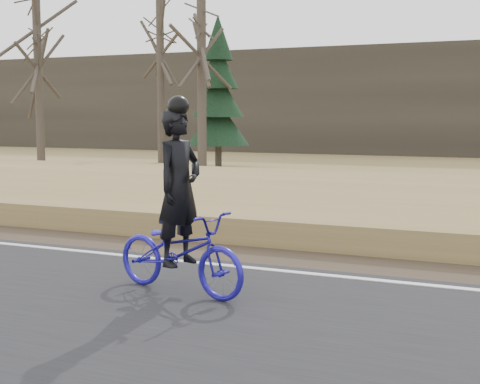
% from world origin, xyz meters
% --- Properties ---
extents(edge_line, '(120.00, 0.12, 0.01)m').
position_xyz_m(edge_line, '(0.00, 0.20, 0.07)').
color(edge_line, silver).
rests_on(edge_line, road).
extents(shoulder, '(120.00, 1.60, 0.04)m').
position_xyz_m(shoulder, '(0.00, 1.20, 0.02)').
color(shoulder, '#473A2B').
rests_on(shoulder, ground).
extents(embankment, '(120.00, 5.00, 0.44)m').
position_xyz_m(embankment, '(0.00, 4.20, 0.22)').
color(embankment, '#987E4D').
rests_on(embankment, ground).
extents(ballast, '(120.00, 3.00, 0.45)m').
position_xyz_m(ballast, '(0.00, 8.00, 0.23)').
color(ballast, slate).
rests_on(ballast, ground).
extents(railroad, '(120.00, 2.40, 0.29)m').
position_xyz_m(railroad, '(0.00, 8.00, 0.53)').
color(railroad, black).
rests_on(railroad, ballast).
extents(treeline_backdrop, '(120.00, 4.00, 6.00)m').
position_xyz_m(treeline_backdrop, '(0.00, 30.00, 3.00)').
color(treeline_backdrop, '#383328').
rests_on(treeline_backdrop, ground).
extents(cyclist, '(2.02, 1.07, 2.39)m').
position_xyz_m(cyclist, '(4.14, -1.34, 0.82)').
color(cyclist, '#1E169B').
rests_on(cyclist, road).
extents(bare_tree_far_left, '(0.36, 0.36, 7.40)m').
position_xyz_m(bare_tree_far_left, '(-11.33, 14.63, 3.70)').
color(bare_tree_far_left, '#4B4337').
rests_on(bare_tree_far_left, ground).
extents(bare_tree_left, '(0.36, 0.36, 7.48)m').
position_xyz_m(bare_tree_left, '(-7.69, 18.66, 3.74)').
color(bare_tree_left, '#4B4337').
rests_on(bare_tree_left, ground).
extents(bare_tree_near_left, '(0.36, 0.36, 7.79)m').
position_xyz_m(bare_tree_near_left, '(-3.78, 15.06, 3.89)').
color(bare_tree_near_left, '#4B4337').
rests_on(bare_tree_near_left, ground).
extents(conifer, '(2.60, 2.60, 6.31)m').
position_xyz_m(conifer, '(-3.98, 16.97, 2.99)').
color(conifer, '#4B4337').
rests_on(conifer, ground).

